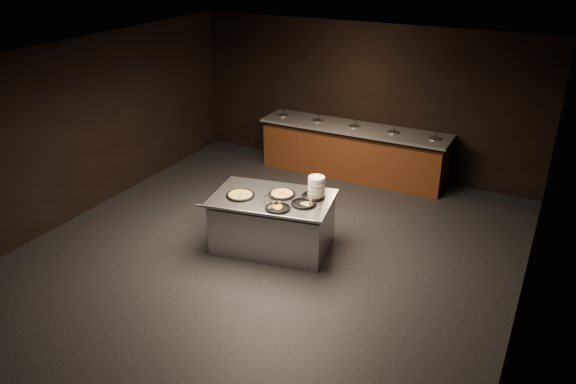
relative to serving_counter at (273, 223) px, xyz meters
name	(u,v)px	position (x,y,z in m)	size (l,w,h in m)	color
room	(262,168)	(0.04, -0.38, 1.04)	(7.02, 8.02, 2.92)	black
salad_bar	(352,154)	(0.04, 3.18, 0.03)	(3.70, 0.83, 1.18)	#4D2B12
serving_counter	(273,223)	(0.00, 0.00, 0.00)	(1.94, 1.44, 0.85)	#ACAFB4
plate_stack	(316,187)	(0.58, 0.29, 0.60)	(0.25, 0.25, 0.33)	silver
pan_veggie_whole	(240,195)	(-0.43, -0.19, 0.46)	(0.42, 0.42, 0.04)	black
pan_cheese_whole	(282,194)	(0.09, 0.12, 0.46)	(0.40, 0.40, 0.04)	black
pan_cheese_slices_a	(313,196)	(0.54, 0.28, 0.46)	(0.35, 0.35, 0.04)	black
pan_cheese_slices_b	(278,208)	(0.26, -0.31, 0.46)	(0.36, 0.36, 0.04)	black
pan_veggie_slices	(304,203)	(0.52, -0.01, 0.46)	(0.37, 0.37, 0.04)	black
server_left	(271,193)	(-0.01, -0.03, 0.51)	(0.20, 0.30, 0.16)	#ACAFB4
server_right	(266,200)	(0.05, -0.26, 0.52)	(0.28, 0.27, 0.17)	#ACAFB4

